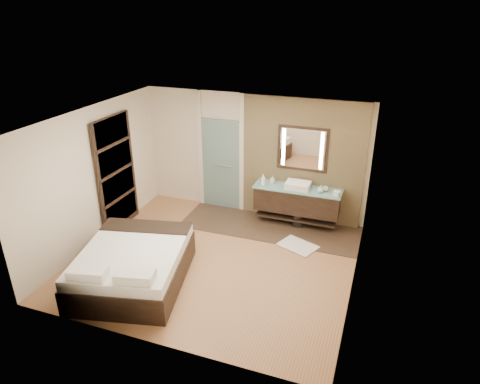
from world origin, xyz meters
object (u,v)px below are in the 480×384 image
at_px(mirror_unit, 302,149).
at_px(waste_bin, 298,220).
at_px(vanity, 297,200).
at_px(bed, 133,265).

xyz_separation_m(mirror_unit, waste_bin, (0.05, -0.31, -1.51)).
xyz_separation_m(vanity, bed, (-2.16, -3.00, -0.25)).
bearing_deg(vanity, bed, -125.74).
distance_m(vanity, mirror_unit, 1.10).
bearing_deg(bed, vanity, 41.42).
height_order(mirror_unit, bed, mirror_unit).
xyz_separation_m(mirror_unit, bed, (-2.16, -3.23, -1.32)).
relative_size(mirror_unit, waste_bin, 3.70).
height_order(vanity, waste_bin, vanity).
bearing_deg(bed, waste_bin, 40.11).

